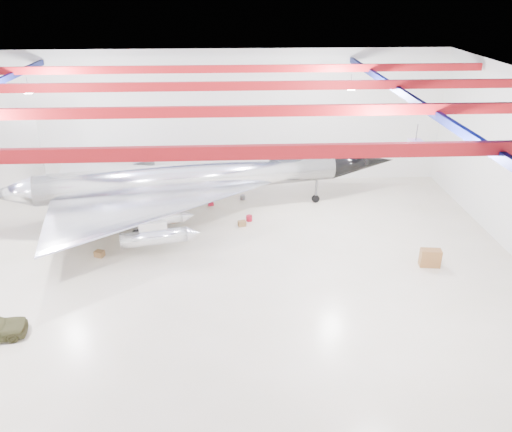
{
  "coord_description": "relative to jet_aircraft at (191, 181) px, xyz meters",
  "views": [
    {
      "loc": [
        2.33,
        -25.64,
        15.84
      ],
      "look_at": [
        3.78,
        2.0,
        2.7
      ],
      "focal_mm": 35.0,
      "sensor_mm": 36.0,
      "label": 1
    }
  ],
  "objects": [
    {
      "name": "floor",
      "position": [
        0.58,
        -8.12,
        -2.67
      ],
      "size": [
        40.0,
        40.0,
        0.0
      ],
      "primitive_type": "plane",
      "color": "#BDB396",
      "rests_on": "ground"
    },
    {
      "name": "wall_back",
      "position": [
        0.58,
        6.88,
        2.83
      ],
      "size": [
        40.0,
        0.0,
        40.0
      ],
      "primitive_type": "plane",
      "rotation": [
        1.57,
        0.0,
        0.0
      ],
      "color": "silver",
      "rests_on": "floor"
    },
    {
      "name": "ceiling",
      "position": [
        0.58,
        -8.12,
        8.33
      ],
      "size": [
        40.0,
        40.0,
        0.0
      ],
      "primitive_type": "plane",
      "rotation": [
        3.14,
        0.0,
        0.0
      ],
      "color": "#0A0F38",
      "rests_on": "wall_back"
    },
    {
      "name": "ceiling_structure",
      "position": [
        0.58,
        -8.12,
        7.65
      ],
      "size": [
        39.5,
        29.5,
        1.08
      ],
      "color": "maroon",
      "rests_on": "ceiling"
    },
    {
      "name": "jet_aircraft",
      "position": [
        0.0,
        0.0,
        0.0
      ],
      "size": [
        29.66,
        19.98,
        8.14
      ],
      "rotation": [
        0.0,
        0.0,
        0.19
      ],
      "color": "silver",
      "rests_on": "floor"
    },
    {
      "name": "desk",
      "position": [
        14.86,
        -8.1,
        -2.11
      ],
      "size": [
        1.28,
        0.76,
        1.11
      ],
      "primitive_type": "cube",
      "rotation": [
        0.0,
        0.0,
        -0.13
      ],
      "color": "brown",
      "rests_on": "floor"
    },
    {
      "name": "crate_ply",
      "position": [
        -5.54,
        -5.89,
        -2.48
      ],
      "size": [
        0.69,
        0.62,
        0.39
      ],
      "primitive_type": "cube",
      "rotation": [
        0.0,
        0.0,
        -0.38
      ],
      "color": "olive",
      "rests_on": "floor"
    },
    {
      "name": "toolbox_red",
      "position": [
        1.24,
        1.69,
        -2.52
      ],
      "size": [
        0.49,
        0.43,
        0.3
      ],
      "primitive_type": "cube",
      "rotation": [
        0.0,
        0.0,
        0.24
      ],
      "color": "maroon",
      "rests_on": "floor"
    },
    {
      "name": "parts_bin",
      "position": [
        3.57,
        -2.02,
        -2.49
      ],
      "size": [
        0.62,
        0.55,
        0.37
      ],
      "primitive_type": "cube",
      "rotation": [
        0.0,
        0.0,
        0.27
      ],
      "color": "olive",
      "rests_on": "floor"
    },
    {
      "name": "crate_small",
      "position": [
        -6.59,
        0.16,
        -2.53
      ],
      "size": [
        0.48,
        0.43,
        0.28
      ],
      "primitive_type": "cube",
      "rotation": [
        0.0,
        0.0,
        -0.32
      ],
      "color": "#59595B",
      "rests_on": "floor"
    },
    {
      "name": "tool_chest",
      "position": [
        4.11,
        -1.22,
        -2.47
      ],
      "size": [
        0.48,
        0.48,
        0.41
      ],
      "primitive_type": "cylinder",
      "rotation": [
        0.0,
        0.0,
        -0.06
      ],
      "color": "maroon",
      "rests_on": "floor"
    },
    {
      "name": "oil_barrel",
      "position": [
        -0.43,
        -3.3,
        -2.46
      ],
      "size": [
        0.72,
        0.65,
        0.41
      ],
      "primitive_type": "cube",
      "rotation": [
        0.0,
        0.0,
        -0.36
      ],
      "color": "olive",
      "rests_on": "floor"
    },
    {
      "name": "spares_box",
      "position": [
        3.75,
        2.69,
        -2.49
      ],
      "size": [
        0.41,
        0.41,
        0.36
      ],
      "primitive_type": "cylinder",
      "rotation": [
        0.0,
        0.0,
        -0.02
      ],
      "color": "#59595B",
      "rests_on": "floor"
    }
  ]
}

